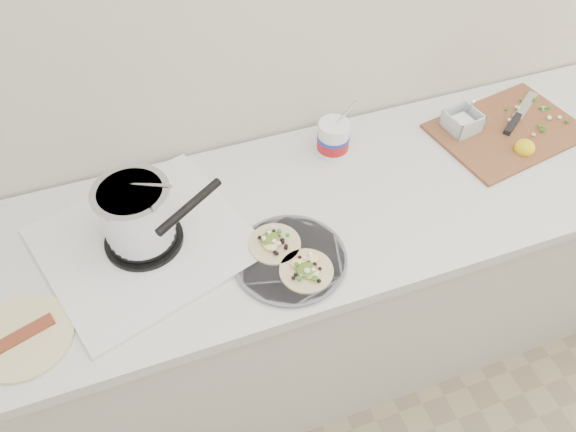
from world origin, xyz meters
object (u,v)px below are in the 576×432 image
object	(u,v)px
cutboard	(504,127)
bacon_plate	(24,337)
stove	(140,225)
taco_plate	(290,257)
tub	(334,137)

from	to	relation	value
cutboard	bacon_plate	size ratio (longest dim) A/B	2.16
stove	cutboard	size ratio (longest dim) A/B	1.24
stove	taco_plate	xyz separation A→B (m)	(0.35, -0.18, -0.06)
tub	bacon_plate	xyz separation A→B (m)	(-0.94, -0.35, -0.06)
stove	taco_plate	bearing A→B (deg)	-45.15
tub	cutboard	size ratio (longest dim) A/B	0.44
cutboard	bacon_plate	distance (m)	1.52
taco_plate	tub	size ratio (longest dim) A/B	1.35
stove	taco_plate	distance (m)	0.40
cutboard	taco_plate	bearing A→B (deg)	-172.69
taco_plate	tub	distance (m)	0.44
stove	tub	distance (m)	0.64
bacon_plate	taco_plate	bearing A→B (deg)	0.11
taco_plate	cutboard	xyz separation A→B (m)	(0.83, 0.26, 0.00)
cutboard	bacon_plate	world-z (taller)	cutboard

